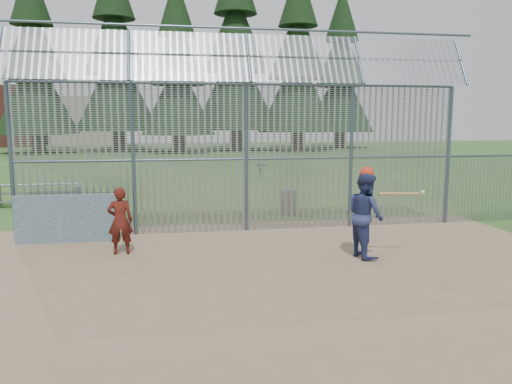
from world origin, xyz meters
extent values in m
plane|color=#2D511E|center=(0.00, 0.00, 0.00)|extent=(120.00, 120.00, 0.00)
cube|color=#756047|center=(0.00, -0.50, 0.01)|extent=(14.00, 10.00, 0.02)
cube|color=#38566B|center=(-4.60, 2.90, 0.62)|extent=(2.50, 0.12, 1.20)
imported|color=navy|center=(2.17, 0.35, 0.97)|extent=(0.84, 1.01, 1.89)
imported|color=maroon|center=(-3.21, 1.54, 0.79)|extent=(0.58, 0.40, 1.54)
imported|color=slate|center=(2.87, 16.45, 0.50)|extent=(0.62, 0.36, 1.00)
sphere|color=red|center=(2.17, 0.35, 1.89)|extent=(0.30, 0.30, 0.30)
cylinder|color=#AA7F4C|center=(2.87, 0.20, 1.44)|extent=(0.84, 0.26, 0.07)
sphere|color=#AA7F4C|center=(2.44, 0.20, 1.44)|extent=(0.09, 0.09, 0.09)
sphere|color=white|center=(3.47, 0.27, 1.45)|extent=(0.09, 0.09, 0.09)
cylinder|color=gray|center=(1.74, 5.77, 0.35)|extent=(0.52, 0.52, 0.70)
cylinder|color=#9EA0A5|center=(1.74, 5.77, 0.72)|extent=(0.56, 0.56, 0.05)
sphere|color=#9EA0A5|center=(1.74, 5.77, 0.77)|extent=(0.10, 0.10, 0.10)
cube|color=gray|center=(-6.76, 8.66, 0.20)|extent=(3.00, 0.25, 0.05)
cube|color=slate|center=(-6.76, 9.01, 0.45)|extent=(3.00, 0.25, 0.05)
cube|color=gray|center=(-6.76, 9.36, 0.70)|extent=(3.00, 0.25, 0.05)
cube|color=gray|center=(-5.36, 9.01, 0.35)|extent=(0.06, 0.90, 0.70)
cylinder|color=#47566B|center=(-6.00, 3.50, 2.00)|extent=(0.10, 0.10, 4.00)
cylinder|color=#47566B|center=(-3.00, 3.50, 2.00)|extent=(0.10, 0.10, 4.00)
cylinder|color=#47566B|center=(0.00, 3.50, 2.00)|extent=(0.10, 0.10, 4.00)
cylinder|color=#47566B|center=(3.00, 3.50, 2.00)|extent=(0.10, 0.10, 4.00)
cylinder|color=#47566B|center=(6.00, 3.50, 2.00)|extent=(0.10, 0.10, 4.00)
cylinder|color=#47566B|center=(0.00, 3.50, 4.00)|extent=(12.00, 0.07, 0.07)
cylinder|color=#47566B|center=(0.00, 3.50, 2.00)|extent=(12.00, 0.06, 0.06)
cube|color=gray|center=(0.00, 3.50, 2.00)|extent=(12.00, 0.02, 4.00)
cube|color=gray|center=(0.00, 3.12, 4.65)|extent=(12.00, 0.77, 1.31)
cylinder|color=#47566B|center=(6.00, 3.50, 1.00)|extent=(0.08, 0.08, 2.00)
cylinder|color=#332319|center=(-14.00, 40.00, 1.53)|extent=(1.19, 1.19, 3.06)
cone|color=black|center=(-14.00, 40.00, 10.20)|extent=(7.48, 7.48, 13.94)
cylinder|color=#332319|center=(-7.00, 43.00, 1.71)|extent=(1.33, 1.33, 3.42)
cone|color=black|center=(-7.00, 43.00, 11.40)|extent=(8.36, 8.36, 15.58)
cylinder|color=#332319|center=(-1.00, 39.00, 1.44)|extent=(1.12, 1.12, 2.88)
cone|color=black|center=(-1.00, 39.00, 9.60)|extent=(7.04, 7.04, 13.12)
cylinder|color=#332319|center=(5.00, 42.00, 1.80)|extent=(1.40, 1.40, 3.60)
cone|color=black|center=(5.00, 42.00, 12.00)|extent=(8.80, 8.80, 16.40)
cylinder|color=#332319|center=(11.00, 40.00, 1.62)|extent=(1.26, 1.26, 3.24)
cone|color=black|center=(11.00, 40.00, 10.80)|extent=(7.92, 7.92, 14.76)
cylinder|color=#332319|center=(17.00, 44.00, 1.53)|extent=(1.19, 1.19, 3.06)
cone|color=black|center=(17.00, 44.00, 10.20)|extent=(7.48, 7.48, 13.94)
cube|color=#B2A58C|center=(-12.00, 58.00, 3.00)|extent=(8.00, 7.00, 6.00)
camera|label=1|loc=(-2.12, -9.90, 3.03)|focal=35.00mm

